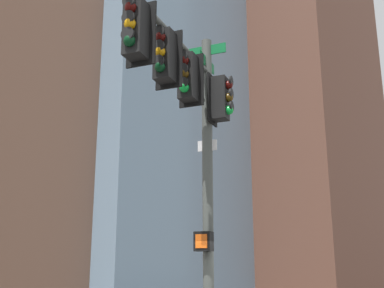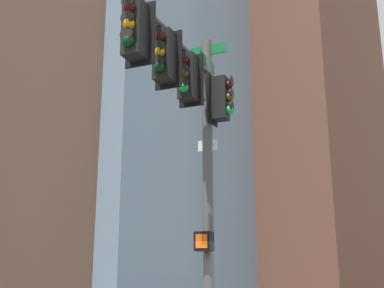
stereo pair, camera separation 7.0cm
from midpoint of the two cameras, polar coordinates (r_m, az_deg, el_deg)
The scene contains 2 objects.
signal_pole_assembly at distance 9.83m, azimuth 0.04°, elevation 3.54°, with size 4.33×1.64×7.17m.
building_brick_midblock at distance 53.94m, azimuth 10.26°, elevation 8.31°, with size 17.03×17.35×45.50m, color brown.
Camera 2 is at (-8.65, -6.00, 1.95)m, focal length 44.99 mm.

